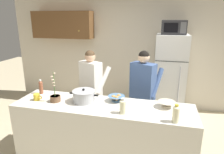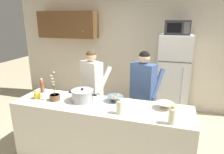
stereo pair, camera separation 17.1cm
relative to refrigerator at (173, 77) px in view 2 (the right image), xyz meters
name	(u,v)px [view 2 (the right image)]	position (x,y,z in m)	size (l,w,h in m)	color
back_wall_unit	(124,48)	(-1.18, 0.42, 0.51)	(6.00, 0.48, 2.60)	beige
kitchen_island	(101,133)	(-0.95, -1.85, -0.42)	(2.53, 0.68, 0.92)	silver
refrigerator	(173,77)	(0.00, 0.00, 0.00)	(0.64, 0.68, 1.77)	white
microwave	(177,27)	(0.00, -0.02, 1.02)	(0.48, 0.37, 0.28)	#2D2D30
person_near_pot	(92,83)	(-1.38, -1.11, 0.08)	(0.59, 0.55, 1.56)	black
person_by_sink	(143,87)	(-0.47, -1.10, 0.10)	(0.59, 0.55, 1.59)	#33384C
cooking_pot	(83,96)	(-1.25, -1.80, 0.12)	(0.44, 0.33, 0.20)	#ADAFB5
coffee_mug	(37,95)	(-1.94, -1.92, 0.08)	(0.13, 0.09, 0.10)	yellow
bread_bowl	(115,98)	(-0.79, -1.67, 0.09)	(0.25, 0.25, 0.10)	#4C7299
empty_bowl	(165,105)	(-0.08, -1.71, 0.08)	(0.24, 0.24, 0.08)	beige
bottle_near_edge	(42,86)	(-2.03, -1.67, 0.15)	(0.06, 0.06, 0.23)	brown
bottle_mid_counter	(120,106)	(-0.63, -2.03, 0.14)	(0.09, 0.09, 0.20)	beige
bottle_far_corner	(172,115)	(0.01, -2.11, 0.14)	(0.08, 0.08, 0.22)	beige
potted_orchid	(55,96)	(-1.65, -1.90, 0.10)	(0.15, 0.15, 0.44)	brown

